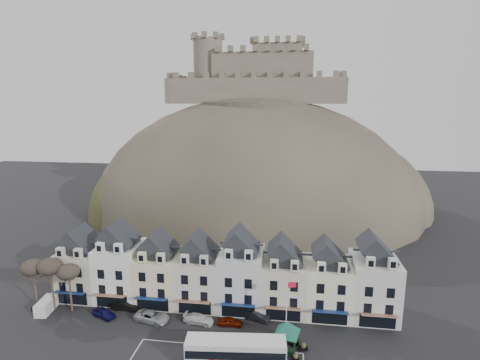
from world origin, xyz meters
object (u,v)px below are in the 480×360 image
car_navy (104,313)px  car_maroon (230,321)px  red_buoy (294,337)px  flagpole (287,307)px  white_van (46,305)px  car_black (125,305)px  car_charcoal (256,315)px  car_white (199,319)px  bus (236,351)px  bus_shelter (287,328)px  car_silver (152,316)px

car_navy → car_maroon: (19.50, 0.46, -0.06)m
red_buoy → flagpole: flagpole is taller
flagpole → car_navy: flagpole is taller
white_van → car_black: size_ratio=1.04×
car_black → car_charcoal: bearing=-89.0°
car_black → car_white: size_ratio=0.94×
white_van → car_charcoal: 33.12m
car_black → white_van: bearing=101.1°
red_buoy → car_maroon: red_buoy is taller
car_maroon → car_black: bearing=81.0°
flagpole → bus: bearing=-137.3°
white_van → car_black: white_van is taller
car_black → car_white: (12.53, -2.05, -0.04)m
car_navy → car_black: (2.31, 2.50, 0.02)m
red_buoy → car_navy: bearing=175.2°
flagpole → car_white: bearing=169.5°
bus → bus_shelter: 7.50m
bus → car_white: 10.71m
car_black → flagpole: bearing=-98.9°
car_navy → flagpole: bearing=-70.9°
flagpole → white_van: bearing=176.5°
white_van → car_silver: bearing=-8.5°
white_van → car_navy: size_ratio=1.11×
flagpole → car_silver: (-20.18, 1.97, -4.39)m
bus_shelter → car_maroon: (-8.44, 4.29, -2.49)m
bus → car_navy: (-21.64, 7.73, -1.26)m
car_white → car_navy: bearing=99.0°
car_white → red_buoy: bearing=-94.3°
bus → red_buoy: 9.06m
red_buoy → bus: bearing=-144.1°
car_silver → car_navy: bearing=101.9°
car_navy → car_black: 3.40m
car_navy → car_maroon: bearing=-65.6°
red_buoy → flagpole: 4.36m
bus → flagpole: (6.25, 5.77, 3.18)m
red_buoy → car_white: 14.38m
bus → flagpole: flagpole is taller
bus_shelter → car_navy: bearing=-175.5°
car_silver → car_charcoal: (15.57, 2.50, -0.04)m
bus → car_charcoal: 10.44m
bus_shelter → white_van: 37.99m
white_van → car_maroon: 29.26m
bus_shelter → flagpole: size_ratio=0.69×
car_navy → car_black: size_ratio=0.94×
white_van → car_black: 12.27m
red_buoy → car_silver: (-21.21, 2.45, -0.18)m
bus → white_van: 32.43m
bus → red_buoy: size_ratio=7.07×
flagpole → car_charcoal: flagpole is taller
bus_shelter → flagpole: bearing=103.9°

